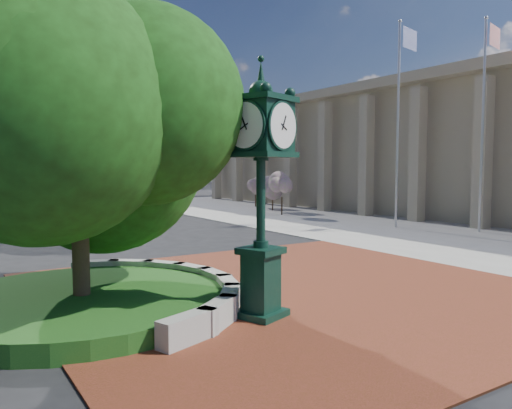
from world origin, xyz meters
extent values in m
plane|color=black|center=(0.00, 0.00, 0.00)|extent=(200.00, 200.00, 0.00)
cube|color=brown|center=(0.00, -1.00, 0.02)|extent=(12.00, 12.00, 0.04)
cube|color=#9E9B93|center=(16.00, 10.00, 0.02)|extent=(20.00, 50.00, 0.04)
cube|color=#9E9B93|center=(-3.91, -3.01, 0.27)|extent=(1.29, 0.76, 0.54)
cube|color=#9E9B93|center=(-3.05, -2.54, 0.27)|extent=(1.20, 1.04, 0.54)
cube|color=#9E9B93|center=(-2.38, -1.84, 0.27)|extent=(1.00, 1.22, 0.54)
cube|color=#9E9B93|center=(-1.95, -0.96, 0.27)|extent=(0.71, 1.30, 0.54)
cube|color=#9E9B93|center=(-1.80, 0.00, 0.27)|extent=(0.35, 1.25, 0.54)
cube|color=#9E9B93|center=(-1.95, 0.96, 0.27)|extent=(0.71, 1.30, 0.54)
cube|color=#9E9B93|center=(-2.38, 1.84, 0.27)|extent=(1.00, 1.22, 0.54)
cube|color=#9E9B93|center=(-3.05, 2.54, 0.27)|extent=(1.20, 1.04, 0.54)
cube|color=#9E9B93|center=(-3.91, 3.01, 0.27)|extent=(1.29, 0.76, 0.54)
cylinder|color=#124014|center=(-5.00, 0.00, 0.20)|extent=(6.10, 6.10, 0.40)
cube|color=tan|center=(24.00, 12.00, 4.00)|extent=(15.00, 42.00, 8.00)
cube|color=tan|center=(24.00, 12.00, 8.30)|extent=(17.00, 44.00, 0.60)
cube|color=black|center=(16.80, 12.00, 4.00)|extent=(0.30, 40.00, 5.50)
cylinder|color=#9E9B93|center=(5.00, 70.00, 3.00)|extent=(1.80, 1.80, 6.00)
cylinder|color=#9E9B93|center=(25.00, 70.00, 3.00)|extent=(1.80, 1.80, 6.00)
cylinder|color=#38281C|center=(-5.00, 0.00, 1.08)|extent=(0.36, 0.36, 2.17)
sphere|color=#17390F|center=(-5.00, 0.00, 3.73)|extent=(5.20, 5.20, 5.20)
cylinder|color=#38281C|center=(-4.00, 18.00, 0.96)|extent=(0.36, 0.36, 1.92)
sphere|color=#17390F|center=(-4.00, 18.00, 3.25)|extent=(4.40, 4.40, 4.40)
cube|color=black|center=(-1.99, -2.42, 0.09)|extent=(1.14, 1.14, 0.18)
cube|color=black|center=(-1.99, -2.42, 0.78)|extent=(0.78, 0.78, 1.22)
cube|color=black|center=(-1.99, -2.42, 1.42)|extent=(1.00, 1.00, 0.13)
cylinder|color=black|center=(-1.99, -2.42, 2.43)|extent=(0.19, 0.19, 1.88)
cube|color=black|center=(-1.99, -2.42, 3.93)|extent=(1.28, 1.28, 1.00)
cylinder|color=white|center=(-1.80, -2.91, 3.93)|extent=(0.85, 0.37, 0.89)
cylinder|color=white|center=(-2.17, -1.93, 3.93)|extent=(0.85, 0.37, 0.89)
cylinder|color=white|center=(-2.47, -2.60, 3.93)|extent=(0.37, 0.85, 0.89)
cylinder|color=white|center=(-1.50, -2.24, 3.93)|extent=(0.37, 0.85, 0.89)
sphere|color=black|center=(-1.99, -2.42, 4.62)|extent=(0.49, 0.49, 0.49)
cone|color=black|center=(-1.99, -2.42, 4.99)|extent=(0.20, 0.20, 0.55)
imported|color=#64180E|center=(3.53, 40.71, 0.77)|extent=(3.16, 4.85, 1.53)
cylinder|color=silver|center=(14.25, 3.24, 4.99)|extent=(0.12, 0.12, 9.98)
sphere|color=silver|center=(14.25, 3.24, 10.03)|extent=(0.18, 0.18, 0.18)
plane|color=red|center=(14.99, 3.24, 9.28)|extent=(1.45, 0.38, 1.50)
cylinder|color=silver|center=(12.26, 6.62, 5.17)|extent=(0.12, 0.12, 10.34)
sphere|color=silver|center=(12.26, 6.62, 10.39)|extent=(0.19, 0.19, 0.19)
plane|color=navy|center=(13.04, 6.62, 9.61)|extent=(1.50, 0.40, 1.55)
cylinder|color=slate|center=(0.60, 28.07, 4.04)|extent=(0.14, 0.14, 8.08)
cube|color=slate|center=(1.41, 28.01, 8.08)|extent=(1.62, 0.25, 0.11)
cube|color=slate|center=(2.12, 27.95, 7.99)|extent=(0.46, 0.26, 0.13)
cylinder|color=slate|center=(-1.32, 40.93, 4.61)|extent=(0.16, 0.16, 9.23)
cube|color=slate|center=(-0.42, 41.15, 9.23)|extent=(1.83, 0.60, 0.12)
cube|color=slate|center=(0.37, 41.35, 9.13)|extent=(0.56, 0.37, 0.15)
cylinder|color=#38281C|center=(11.24, 15.21, 0.60)|extent=(0.10, 0.10, 1.20)
sphere|color=#B75BAB|center=(11.24, 15.21, 1.60)|extent=(1.20, 1.20, 1.20)
cylinder|color=#38281C|center=(12.60, 18.22, 0.60)|extent=(0.10, 0.10, 1.20)
sphere|color=#B75BAB|center=(12.60, 18.22, 1.60)|extent=(1.20, 1.20, 1.20)
cylinder|color=#38281C|center=(13.39, 21.70, 0.60)|extent=(0.10, 0.10, 1.20)
sphere|color=#B75BAB|center=(13.39, 21.70, 1.60)|extent=(1.20, 1.20, 1.20)
camera|label=1|loc=(-7.56, -10.88, 3.13)|focal=35.00mm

